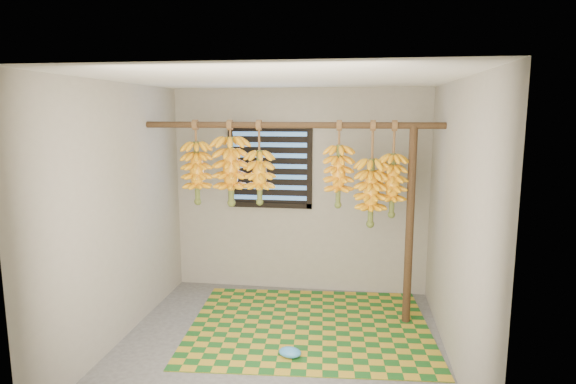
% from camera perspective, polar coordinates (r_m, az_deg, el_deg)
% --- Properties ---
extents(floor, '(3.00, 3.00, 0.01)m').
position_cam_1_polar(floor, '(4.65, -1.02, -17.87)').
color(floor, '#4A4A4A').
rests_on(floor, ground).
extents(ceiling, '(3.00, 3.00, 0.01)m').
position_cam_1_polar(ceiling, '(4.14, -1.12, 13.30)').
color(ceiling, silver).
rests_on(ceiling, wall_back).
extents(wall_back, '(3.00, 0.01, 2.40)m').
position_cam_1_polar(wall_back, '(5.69, 1.37, 0.07)').
color(wall_back, gray).
rests_on(wall_back, floor).
extents(wall_left, '(0.01, 3.00, 2.40)m').
position_cam_1_polar(wall_left, '(4.71, -19.47, -2.46)').
color(wall_left, gray).
rests_on(wall_left, floor).
extents(wall_right, '(0.01, 3.00, 2.40)m').
position_cam_1_polar(wall_right, '(4.26, 19.38, -3.67)').
color(wall_right, gray).
rests_on(wall_right, floor).
extents(window, '(1.00, 0.04, 1.00)m').
position_cam_1_polar(window, '(5.68, -2.16, 3.09)').
color(window, black).
rests_on(window, wall_back).
extents(hanging_pole, '(3.00, 0.06, 0.06)m').
position_cam_1_polar(hanging_pole, '(4.82, 0.26, 7.93)').
color(hanging_pole, '#48321B').
rests_on(hanging_pole, wall_left).
extents(support_post, '(0.08, 0.08, 2.00)m').
position_cam_1_polar(support_post, '(4.93, 14.22, -4.06)').
color(support_post, '#48321B').
rests_on(support_post, floor).
extents(woven_mat, '(2.50, 2.06, 0.01)m').
position_cam_1_polar(woven_mat, '(5.02, 2.55, -15.56)').
color(woven_mat, '#18521A').
rests_on(woven_mat, floor).
extents(plastic_bag, '(0.23, 0.19, 0.08)m').
position_cam_1_polar(plastic_bag, '(4.43, 0.24, -18.47)').
color(plastic_bag, '#3787CE').
rests_on(plastic_bag, woven_mat).
extents(banana_bunch_a, '(0.32, 0.32, 0.87)m').
position_cam_1_polar(banana_bunch_a, '(5.09, -10.74, 2.27)').
color(banana_bunch_a, brown).
rests_on(banana_bunch_a, hanging_pole).
extents(banana_bunch_b, '(0.36, 0.36, 0.87)m').
position_cam_1_polar(banana_bunch_b, '(4.98, -6.79, 2.48)').
color(banana_bunch_b, brown).
rests_on(banana_bunch_b, hanging_pole).
extents(banana_bunch_c, '(0.30, 0.30, 0.85)m').
position_cam_1_polar(banana_bunch_c, '(4.92, -3.40, 1.78)').
color(banana_bunch_c, brown).
rests_on(banana_bunch_c, hanging_pole).
extents(banana_bunch_d, '(0.29, 0.29, 0.87)m').
position_cam_1_polar(banana_bunch_d, '(4.82, 5.99, 1.90)').
color(banana_bunch_d, brown).
rests_on(banana_bunch_d, hanging_pole).
extents(banana_bunch_e, '(0.32, 0.32, 1.05)m').
position_cam_1_polar(banana_bunch_e, '(4.84, 9.82, -0.07)').
color(banana_bunch_e, brown).
rests_on(banana_bunch_e, hanging_pole).
extents(banana_bunch_f, '(0.26, 0.26, 0.95)m').
position_cam_1_polar(banana_bunch_f, '(4.84, 12.28, 0.81)').
color(banana_bunch_f, brown).
rests_on(banana_bunch_f, hanging_pole).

